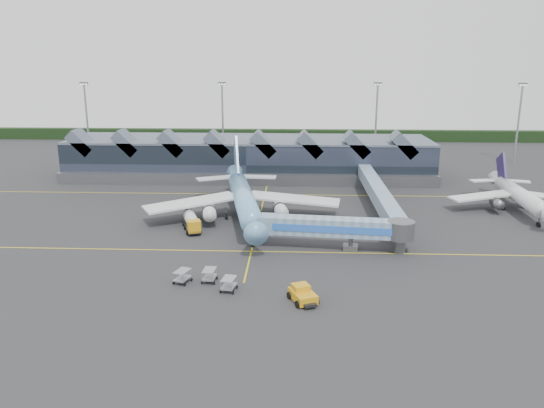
{
  "coord_description": "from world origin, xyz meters",
  "views": [
    {
      "loc": [
        6.65,
        -84.65,
        28.41
      ],
      "look_at": [
        2.76,
        1.62,
        5.0
      ],
      "focal_mm": 35.0,
      "sensor_mm": 36.0,
      "label": 1
    }
  ],
  "objects_px": {
    "jet_bridge": "(344,228)",
    "fuel_truck": "(191,221)",
    "main_airliner": "(243,197)",
    "regional_jet": "(518,194)",
    "pushback_tug": "(303,295)"
  },
  "relations": [
    {
      "from": "main_airliner",
      "to": "regional_jet",
      "type": "height_order",
      "value": "main_airliner"
    },
    {
      "from": "jet_bridge",
      "to": "fuel_truck",
      "type": "height_order",
      "value": "jet_bridge"
    },
    {
      "from": "jet_bridge",
      "to": "fuel_truck",
      "type": "relative_size",
      "value": 2.78
    },
    {
      "from": "regional_jet",
      "to": "pushback_tug",
      "type": "bearing_deg",
      "value": -132.52
    },
    {
      "from": "regional_jet",
      "to": "pushback_tug",
      "type": "height_order",
      "value": "regional_jet"
    },
    {
      "from": "main_airliner",
      "to": "fuel_truck",
      "type": "xyz_separation_m",
      "value": [
        -8.36,
        -7.38,
        -2.39
      ]
    },
    {
      "from": "regional_jet",
      "to": "jet_bridge",
      "type": "bearing_deg",
      "value": -143.81
    },
    {
      "from": "main_airliner",
      "to": "pushback_tug",
      "type": "xyz_separation_m",
      "value": [
        10.67,
        -35.12,
        -3.12
      ]
    },
    {
      "from": "main_airliner",
      "to": "pushback_tug",
      "type": "bearing_deg",
      "value": -83.7
    },
    {
      "from": "fuel_truck",
      "to": "jet_bridge",
      "type": "bearing_deg",
      "value": -38.27
    },
    {
      "from": "main_airliner",
      "to": "regional_jet",
      "type": "distance_m",
      "value": 53.7
    },
    {
      "from": "jet_bridge",
      "to": "pushback_tug",
      "type": "relative_size",
      "value": 4.85
    },
    {
      "from": "main_airliner",
      "to": "jet_bridge",
      "type": "height_order",
      "value": "main_airliner"
    },
    {
      "from": "fuel_truck",
      "to": "regional_jet",
      "type": "bearing_deg",
      "value": -4.94
    },
    {
      "from": "regional_jet",
      "to": "main_airliner",
      "type": "bearing_deg",
      "value": -169.48
    }
  ]
}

